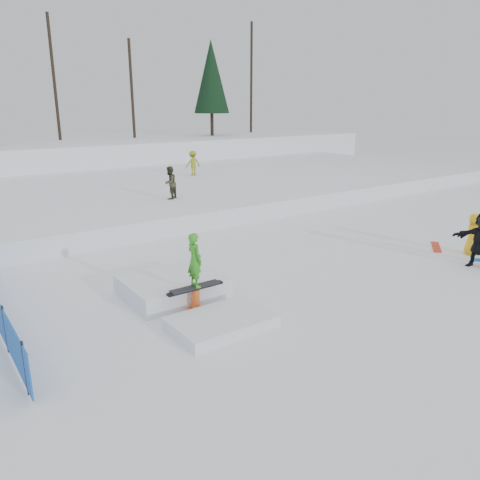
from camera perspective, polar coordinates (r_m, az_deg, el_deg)
ground at (r=13.25m, az=3.31°, el=-6.90°), size 120.00×120.00×0.00m
snow_berm at (r=40.38m, az=-24.82°, el=9.08°), size 60.00×14.00×2.40m
snow_midrise at (r=27.01m, az=-18.58°, el=5.15°), size 50.00×18.00×0.80m
treeline at (r=40.25m, az=-16.33°, el=18.82°), size 40.24×4.22×10.50m
walker_olive at (r=22.77m, az=-8.55°, el=6.92°), size 0.97×0.93×1.57m
walker_ygreen at (r=30.35m, az=-5.76°, el=9.31°), size 1.01×0.59×1.56m
spectator_yellow at (r=18.61m, az=26.54°, el=0.65°), size 0.87×0.80×1.50m
loose_board_red at (r=19.15m, az=22.79°, el=-0.78°), size 1.29×1.07×0.03m
jib_rail_feature at (r=12.76m, az=-6.73°, el=-6.44°), size 2.60×4.40×2.11m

